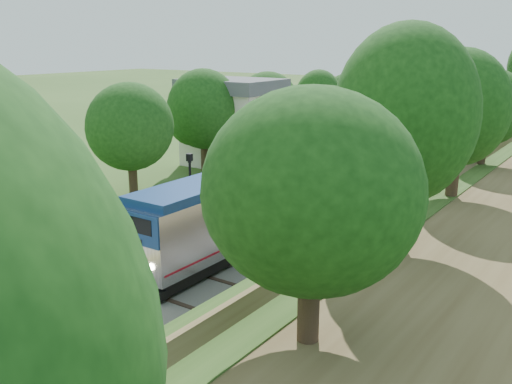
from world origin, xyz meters
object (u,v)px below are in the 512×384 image
Objects in this scene: signal_gantry at (486,101)px; signal_platform at (74,214)px; train at (496,109)px; lamppost_far at (191,198)px; station_building at (232,122)px; signal_farside at (425,153)px.

signal_gantry reaches higher than signal_platform.
lamppost_far is at bearing -93.43° from train.
station_building is 1.82× the size of lamppost_far.
train is at bearing 97.36° from signal_farside.
station_building is at bearing -108.48° from train.
signal_gantry is 1.78× the size of lamppost_far.
signal_platform reaches higher than train.
lamppost_far is (-6.05, -42.80, -2.33)m from signal_gantry.
signal_farside reaches higher than signal_gantry.
signal_gantry is at bearing 81.96° from lamppost_far.
signal_platform is (-2.90, -68.39, 1.62)m from train.
train is 59.81m from lamppost_far.
signal_gantry reaches higher than lamppost_far.
train is 19.77× the size of signal_farside.
signal_farside reaches higher than train.
station_building reaches higher than lamppost_far.
signal_gantry is at bearing 84.04° from signal_platform.
station_building reaches higher than signal_farside.
station_building is 21.10m from signal_farside.
lamppost_far is at bearing -98.04° from signal_gantry.
station_building reaches higher than signal_platform.
station_building is at bearing 120.34° from lamppost_far.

